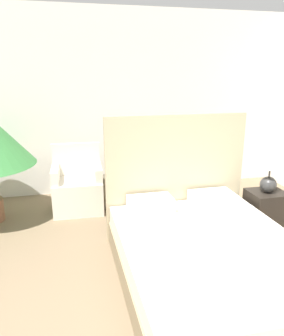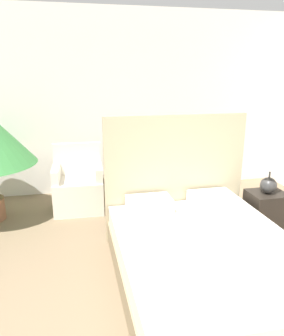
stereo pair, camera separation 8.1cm
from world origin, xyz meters
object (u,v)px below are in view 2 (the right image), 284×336
at_px(armchair_near_window_left, 78,190).
at_px(side_table, 116,191).
at_px(bed, 205,255).
at_px(table_lamp, 270,169).
at_px(nightstand, 265,214).
at_px(armchair_near_window_right, 151,185).

distance_m(armchair_near_window_left, side_table, 0.54).
distance_m(bed, table_lamp, 1.43).
bearing_deg(side_table, armchair_near_window_left, -179.31).
bearing_deg(nightstand, armchair_near_window_right, 132.37).
bearing_deg(armchair_near_window_left, armchair_near_window_right, 1.94).
bearing_deg(armchair_near_window_right, table_lamp, -41.12).
bearing_deg(nightstand, armchair_near_window_left, 150.65).
xyz_separation_m(table_lamp, side_table, (-1.67, 1.27, -0.61)).
bearing_deg(armchair_near_window_left, nightstand, -27.39).
relative_size(armchair_near_window_left, nightstand, 1.72).
distance_m(bed, armchair_near_window_right, 1.99).
height_order(armchair_near_window_right, table_lamp, table_lamp).
height_order(bed, armchair_near_window_left, bed).
distance_m(bed, nightstand, 1.33).
xyz_separation_m(armchair_near_window_left, nightstand, (2.22, -1.25, -0.03)).
relative_size(armchair_near_window_left, armchair_near_window_right, 1.00).
height_order(armchair_near_window_left, armchair_near_window_right, same).
bearing_deg(armchair_near_window_left, side_table, 2.64).
relative_size(armchair_near_window_right, nightstand, 1.72).
bearing_deg(armchair_near_window_right, armchair_near_window_left, -172.94).
height_order(bed, armchair_near_window_right, bed).
bearing_deg(side_table, table_lamp, -37.19).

